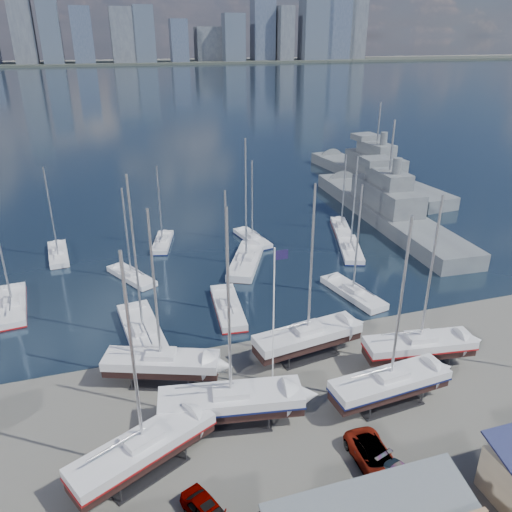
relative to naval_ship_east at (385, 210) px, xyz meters
name	(u,v)px	position (x,y,z in m)	size (l,w,h in m)	color
ground	(287,404)	(-32.02, -38.34, -1.66)	(1400.00, 1400.00, 0.00)	#605E59
water	(112,86)	(-32.02, 271.66, -1.81)	(1400.00, 600.00, 0.40)	#19253B
far_shore	(101,63)	(-32.02, 531.66, -0.56)	(1400.00, 80.00, 2.20)	#2D332D
skyline	(88,25)	(-39.85, 525.42, 37.43)	(639.14, 43.80, 107.69)	#475166
sailboat_cradle_1	(144,448)	(-44.04, -41.98, 0.46)	(10.87, 7.35, 17.11)	#2D2D33
sailboat_cradle_2	(162,363)	(-41.54, -32.37, 0.43)	(10.38, 6.16, 16.35)	#2D2D33
sailboat_cradle_3	(231,401)	(-37.02, -39.15, 0.52)	(11.72, 5.02, 18.16)	#2D2D33
sailboat_cradle_4	(308,337)	(-27.68, -32.41, 0.47)	(10.88, 4.43, 17.16)	#2D2D33
sailboat_cradle_5	(390,383)	(-23.89, -40.83, 0.44)	(10.56, 3.71, 16.70)	#2D2D33
sailboat_cradle_6	(419,346)	(-18.39, -36.86, 0.44)	(10.59, 4.24, 16.60)	#2D2D33
sailboat_moored_1	(13,307)	(-55.96, -14.09, -1.36)	(3.78, 10.16, 14.84)	black
sailboat_moored_2	(58,255)	(-51.74, -0.17, -1.34)	(3.26, 9.03, 13.35)	black
sailboat_moored_3	(144,335)	(-42.46, -24.51, -1.35)	(4.59, 12.28, 17.94)	black
sailboat_moored_4	(132,277)	(-42.53, -10.37, -1.34)	(5.87, 8.43, 12.52)	black
sailboat_moored_5	(163,243)	(-37.19, -0.20, -1.35)	(4.40, 8.61, 12.40)	black
sailboat_moored_6	(228,309)	(-32.84, -21.84, -1.36)	(3.66, 10.05, 14.71)	black
sailboat_moored_7	(246,262)	(-27.35, -10.53, -1.34)	(8.14, 12.02, 17.77)	black
sailboat_moored_8	(252,239)	(-24.08, -2.61, -1.36)	(3.92, 8.87, 12.82)	black
sailboat_moored_9	(353,294)	(-17.80, -22.90, -1.34)	(4.51, 9.82, 14.32)	black
sailboat_moored_10	(350,250)	(-12.02, -10.99, -1.36)	(5.76, 10.01, 14.45)	black
sailboat_moored_11	(341,228)	(-9.29, -2.55, -1.36)	(4.88, 8.78, 12.65)	black
naval_ship_east	(385,210)	(0.00, 0.00, 0.00)	(9.32, 44.16, 17.95)	slate
naval_ship_west	(374,175)	(9.86, 21.07, 0.00)	(10.44, 42.94, 17.83)	slate
car_c	(375,458)	(-28.35, -46.43, -0.88)	(2.59, 5.62, 1.56)	gray
car_d	(407,482)	(-27.27, -48.86, -0.98)	(1.92, 4.72, 1.37)	gray
flagpole	(275,310)	(-32.37, -36.01, 6.15)	(1.18, 0.12, 13.41)	white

